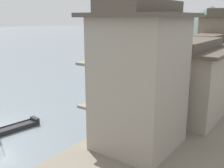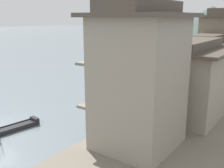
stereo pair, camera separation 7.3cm
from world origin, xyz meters
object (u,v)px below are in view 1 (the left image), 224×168
at_px(boat_moored_second, 160,66).
at_px(house_waterfront_second, 187,79).
at_px(boat_moored_nearest, 178,82).
at_px(boat_moored_third, 104,74).
at_px(boat_upstream_distant, 189,75).
at_px(house_waterfront_nearest, 140,78).
at_px(boat_midriver_drifting, 127,104).
at_px(mooring_post_dock_near, 93,132).
at_px(mooring_post_dock_mid, 162,95).
at_px(boat_moored_far, 184,54).
at_px(house_waterfront_tall, 205,66).
at_px(boat_foreground_poled, 12,128).
at_px(boat_midriver_upstream, 204,57).

height_order(boat_moored_second, house_waterfront_second, house_waterfront_second).
distance_m(boat_moored_nearest, boat_moored_third, 10.96).
xyz_separation_m(boat_upstream_distant, house_waterfront_nearest, (5.30, -24.22, 4.84)).
bearing_deg(boat_midriver_drifting, mooring_post_dock_near, -72.55).
bearing_deg(boat_moored_nearest, mooring_post_dock_mid, -77.94).
relative_size(boat_moored_far, house_waterfront_nearest, 0.68).
xyz_separation_m(house_waterfront_tall, mooring_post_dock_near, (-2.77, -14.72, -2.65)).
distance_m(boat_moored_second, boat_midriver_drifting, 22.29).
bearing_deg(boat_moored_nearest, boat_midriver_drifting, -92.77).
relative_size(boat_midriver_drifting, house_waterfront_nearest, 0.58).
xyz_separation_m(boat_moored_second, mooring_post_dock_near, (9.13, -29.65, 0.92)).
relative_size(boat_moored_far, house_waterfront_second, 0.80).
relative_size(boat_foreground_poled, mooring_post_dock_mid, 5.23).
bearing_deg(mooring_post_dock_near, boat_midriver_upstream, 97.59).
xyz_separation_m(boat_moored_nearest, boat_moored_third, (-10.79, -1.92, 0.09)).
bearing_deg(mooring_post_dock_near, boat_midriver_drifting, 107.45).
relative_size(boat_moored_third, house_waterfront_nearest, 0.52).
xyz_separation_m(boat_upstream_distant, house_waterfront_tall, (5.19, -10.43, 3.55)).
bearing_deg(boat_moored_far, house_waterfront_second, -69.45).
height_order(boat_foreground_poled, boat_moored_second, boat_foreground_poled).
bearing_deg(house_waterfront_tall, boat_moored_third, 167.28).
height_order(boat_midriver_upstream, mooring_post_dock_near, mooring_post_dock_near).
bearing_deg(boat_foreground_poled, boat_moored_nearest, 77.53).
height_order(boat_moored_nearest, boat_moored_third, boat_moored_third).
bearing_deg(boat_moored_far, house_waterfront_tall, -66.36).
relative_size(boat_foreground_poled, boat_moored_second, 1.00).
relative_size(boat_upstream_distant, house_waterfront_tall, 0.68).
relative_size(boat_moored_nearest, house_waterfront_tall, 0.80).
xyz_separation_m(boat_moored_far, boat_upstream_distant, (8.90, -21.77, 0.03)).
height_order(boat_moored_nearest, boat_midriver_upstream, boat_midriver_upstream).
xyz_separation_m(boat_midriver_upstream, house_waterfront_tall, (8.64, -29.30, 3.45)).
bearing_deg(boat_moored_second, mooring_post_dock_mid, -64.38).
height_order(house_waterfront_nearest, mooring_post_dock_near, house_waterfront_nearest).
relative_size(boat_moored_nearest, boat_moored_second, 1.13).
bearing_deg(house_waterfront_tall, boat_upstream_distant, 116.45).
height_order(boat_midriver_drifting, boat_midriver_upstream, boat_midriver_drifting).
relative_size(boat_moored_second, mooring_post_dock_mid, 5.21).
distance_m(boat_moored_second, house_waterfront_second, 25.47).
xyz_separation_m(boat_foreground_poled, boat_upstream_distant, (4.43, 26.68, 0.00)).
bearing_deg(boat_moored_nearest, boat_moored_second, 126.79).
height_order(boat_foreground_poled, house_waterfront_tall, house_waterfront_tall).
bearing_deg(boat_moored_nearest, boat_foreground_poled, -102.47).
bearing_deg(boat_moored_second, boat_moored_far, 97.21).
bearing_deg(boat_midriver_upstream, boat_upstream_distant, -79.63).
distance_m(boat_moored_third, boat_moored_far, 28.72).
bearing_deg(boat_upstream_distant, mooring_post_dock_near, -84.51).
distance_m(boat_moored_nearest, boat_moored_far, 28.32).
height_order(boat_moored_third, house_waterfront_nearest, house_waterfront_nearest).
xyz_separation_m(boat_moored_third, boat_midriver_upstream, (6.97, 25.78, 0.02)).
height_order(boat_midriver_drifting, house_waterfront_second, house_waterfront_second).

